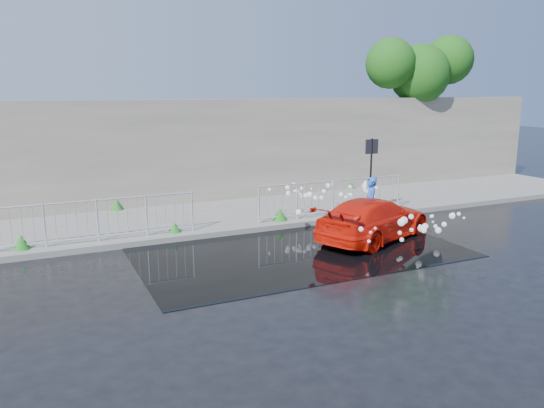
{
  "coord_description": "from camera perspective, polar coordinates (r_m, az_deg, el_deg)",
  "views": [
    {
      "loc": [
        -5.45,
        -10.46,
        3.97
      ],
      "look_at": [
        0.3,
        2.01,
        1.0
      ],
      "focal_mm": 35.0,
      "sensor_mm": 36.0,
      "label": 1
    }
  ],
  "objects": [
    {
      "name": "railing_right",
      "position": [
        16.51,
        6.58,
        0.82
      ],
      "size": [
        5.05,
        0.05,
        1.1
      ],
      "color": "silver",
      "rests_on": "pavement"
    },
    {
      "name": "ground",
      "position": [
        12.44,
        2.64,
        -6.41
      ],
      "size": [
        90.0,
        90.0,
        0.0
      ],
      "primitive_type": "plane",
      "color": "black",
      "rests_on": "ground"
    },
    {
      "name": "railing_left",
      "position": [
        14.26,
        -18.26,
        -1.54
      ],
      "size": [
        5.05,
        0.05,
        1.1
      ],
      "color": "silver",
      "rests_on": "pavement"
    },
    {
      "name": "water_spray",
      "position": [
        15.28,
        9.66,
        -0.08
      ],
      "size": [
        3.66,
        5.62,
        0.97
      ],
      "color": "white",
      "rests_on": "ground"
    },
    {
      "name": "red_car",
      "position": [
        14.51,
        10.88,
        -1.58
      ],
      "size": [
        4.23,
        3.0,
        1.14
      ],
      "primitive_type": "imported",
      "rotation": [
        0.0,
        0.0,
        1.97
      ],
      "color": "red",
      "rests_on": "ground"
    },
    {
      "name": "person",
      "position": [
        15.44,
        10.53,
        0.04
      ],
      "size": [
        0.56,
        0.66,
        1.54
      ],
      "primitive_type": "imported",
      "rotation": [
        0.0,
        0.0,
        -1.96
      ],
      "color": "blue",
      "rests_on": "ground"
    },
    {
      "name": "pavement",
      "position": [
        16.85,
        -5.19,
        -1.22
      ],
      "size": [
        30.0,
        4.0,
        0.15
      ],
      "primitive_type": "cube",
      "color": "#5B5B57",
      "rests_on": "ground"
    },
    {
      "name": "tree",
      "position": [
        23.34,
        15.66,
        13.85
      ],
      "size": [
        5.03,
        2.46,
        6.22
      ],
      "color": "#332114",
      "rests_on": "ground"
    },
    {
      "name": "sign_post",
      "position": [
        16.79,
        10.61,
        4.31
      ],
      "size": [
        0.45,
        0.06,
        2.5
      ],
      "color": "black",
      "rests_on": "ground"
    },
    {
      "name": "puddle",
      "position": [
        13.51,
        2.58,
        -4.87
      ],
      "size": [
        8.0,
        5.0,
        0.01
      ],
      "primitive_type": "cube",
      "color": "black",
      "rests_on": "ground"
    },
    {
      "name": "curb",
      "position": [
        15.03,
        -2.62,
        -2.81
      ],
      "size": [
        30.0,
        0.25,
        0.16
      ],
      "primitive_type": "cube",
      "color": "#5B5B57",
      "rests_on": "ground"
    },
    {
      "name": "retaining_wall",
      "position": [
        18.6,
        -7.6,
        5.7
      ],
      "size": [
        30.0,
        0.6,
        3.5
      ],
      "primitive_type": "cube",
      "color": "#666256",
      "rests_on": "pavement"
    },
    {
      "name": "weeds",
      "position": [
        16.24,
        -5.62,
        -0.84
      ],
      "size": [
        12.17,
        3.93,
        0.37
      ],
      "color": "#165517",
      "rests_on": "pavement"
    }
  ]
}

